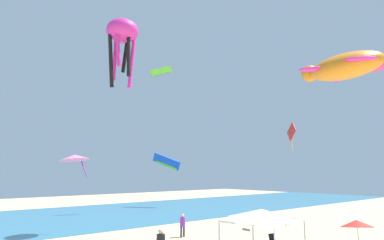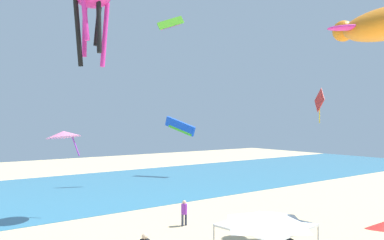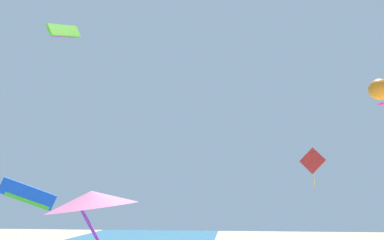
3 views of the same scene
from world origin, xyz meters
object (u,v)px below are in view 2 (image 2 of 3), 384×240
object	(u,v)px
folding_chair_near_cooler	(285,237)
kite_delta_pink	(64,134)
kite_parafoil_blue	(180,126)
person_beachcomber	(184,211)
kite_parafoil_lime	(171,23)
canopy_tent	(266,219)
kite_diamond_red	(319,101)

from	to	relation	value
folding_chair_near_cooler	kite_delta_pink	world-z (taller)	kite_delta_pink
folding_chair_near_cooler	kite_parafoil_blue	size ratio (longest dim) A/B	0.20
kite_parafoil_blue	person_beachcomber	bearing A→B (deg)	-62.10
kite_parafoil_blue	kite_parafoil_lime	bearing A→B (deg)	-73.96
kite_parafoil_lime	person_beachcomber	bearing A→B (deg)	79.84
canopy_tent	kite_delta_pink	distance (m)	16.33
person_beachcomber	kite_parafoil_blue	bearing A→B (deg)	-130.40
kite_delta_pink	kite_parafoil_blue	distance (m)	22.14
kite_diamond_red	kite_parafoil_blue	distance (m)	21.86
folding_chair_near_cooler	kite_delta_pink	size ratio (longest dim) A/B	0.26
kite_diamond_red	folding_chair_near_cooler	bearing A→B (deg)	-24.26
person_beachcomber	kite_diamond_red	size ratio (longest dim) A/B	0.62
folding_chair_near_cooler	person_beachcomber	size ratio (longest dim) A/B	0.48
folding_chair_near_cooler	person_beachcomber	bearing A→B (deg)	120.80
canopy_tent	kite_parafoil_lime	bearing A→B (deg)	67.05
folding_chair_near_cooler	kite_parafoil_blue	bearing A→B (deg)	79.25
kite_diamond_red	kite_parafoil_blue	world-z (taller)	kite_diamond_red
kite_delta_pink	kite_diamond_red	size ratio (longest dim) A/B	1.15
person_beachcomber	kite_delta_pink	xyz separation A→B (m)	(-5.84, 6.80, 5.01)
person_beachcomber	kite_diamond_red	xyz separation A→B (m)	(11.07, -2.62, 7.51)
folding_chair_near_cooler	kite_delta_pink	distance (m)	16.58
kite_delta_pink	canopy_tent	bearing A→B (deg)	87.20
person_beachcomber	canopy_tent	bearing A→B (deg)	73.74
folding_chair_near_cooler	kite_diamond_red	world-z (taller)	kite_diamond_red
canopy_tent	kite_diamond_red	size ratio (longest dim) A/B	1.42
person_beachcomber	kite_delta_pink	world-z (taller)	kite_delta_pink
canopy_tent	kite_parafoil_lime	size ratio (longest dim) A/B	1.35
folding_chair_near_cooler	person_beachcomber	xyz separation A→B (m)	(-2.34, 6.52, 0.52)
person_beachcomber	kite_parafoil_lime	world-z (taller)	kite_parafoil_lime
folding_chair_near_cooler	kite_diamond_red	xyz separation A→B (m)	(8.74, 3.90, 8.03)
kite_diamond_red	canopy_tent	bearing A→B (deg)	-23.00
canopy_tent	kite_parafoil_blue	distance (m)	31.16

